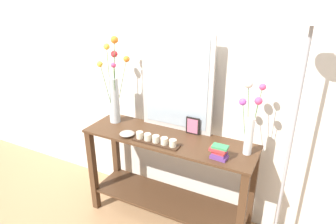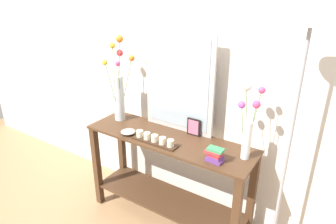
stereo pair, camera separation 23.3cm
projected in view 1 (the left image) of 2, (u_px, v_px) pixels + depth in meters
The scene contains 11 objects.
ground_plane at pixel (168, 218), 2.75m from camera, with size 7.00×6.00×0.02m, color #A87F56.
wall_back at pixel (186, 67), 2.49m from camera, with size 6.40×0.08×2.70m, color silver.
console_table at pixel (168, 171), 2.55m from camera, with size 1.45×0.43×0.83m.
mirror_leaning at pixel (176, 83), 2.42m from camera, with size 0.63×0.03×0.82m.
tall_vase_left at pixel (114, 92), 2.60m from camera, with size 0.18×0.25×0.77m.
vase_right at pixel (250, 120), 2.10m from camera, with size 0.17×0.13×0.56m.
candle_tray at pixel (156, 140), 2.32m from camera, with size 0.39×0.09×0.07m.
picture_frame_small at pixel (193, 126), 2.45m from camera, with size 0.12×0.01×0.15m.
decorative_bowl at pixel (127, 134), 2.43m from camera, with size 0.12×0.12×0.04m.
book_stack at pixel (219, 152), 2.10m from camera, with size 0.13×0.10×0.10m.
floor_lamp at pixel (297, 107), 1.88m from camera, with size 0.24×0.24×1.87m.
Camera 1 is at (0.97, -1.92, 1.96)m, focal length 31.64 mm.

